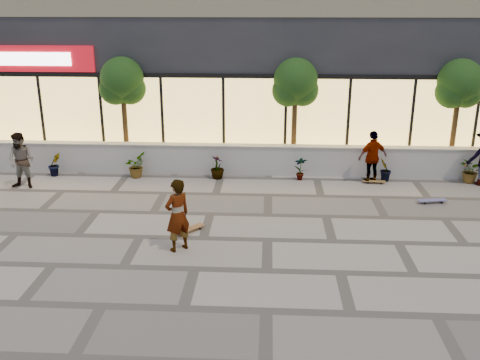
# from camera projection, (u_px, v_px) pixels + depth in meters

# --- Properties ---
(ground) EXTENTS (80.00, 80.00, 0.00)m
(ground) POSITION_uv_depth(u_px,v_px,m) (195.00, 269.00, 12.04)
(ground) COLOR #AA9F94
(ground) RESTS_ON ground
(planter_wall) EXTENTS (22.00, 0.42, 1.04)m
(planter_wall) POSITION_uv_depth(u_px,v_px,m) (222.00, 159.00, 18.49)
(planter_wall) COLOR beige
(planter_wall) RESTS_ON ground
(retail_building) EXTENTS (24.00, 9.17, 8.50)m
(retail_building) POSITION_uv_depth(u_px,v_px,m) (232.00, 37.00, 22.49)
(retail_building) COLOR #25252A
(retail_building) RESTS_ON ground
(shrub_b) EXTENTS (0.57, 0.57, 0.81)m
(shrub_b) POSITION_uv_depth(u_px,v_px,m) (55.00, 164.00, 18.31)
(shrub_b) COLOR #193C13
(shrub_b) RESTS_ON ground
(shrub_c) EXTENTS (0.68, 0.77, 0.81)m
(shrub_c) POSITION_uv_depth(u_px,v_px,m) (135.00, 166.00, 18.16)
(shrub_c) COLOR #193C13
(shrub_c) RESTS_ON ground
(shrub_d) EXTENTS (0.64, 0.64, 0.81)m
(shrub_d) POSITION_uv_depth(u_px,v_px,m) (217.00, 167.00, 18.02)
(shrub_d) COLOR #193C13
(shrub_d) RESTS_ON ground
(shrub_e) EXTENTS (0.46, 0.35, 0.81)m
(shrub_e) POSITION_uv_depth(u_px,v_px,m) (300.00, 168.00, 17.87)
(shrub_e) COLOR #193C13
(shrub_e) RESTS_ON ground
(shrub_f) EXTENTS (0.55, 0.57, 0.81)m
(shrub_f) POSITION_uv_depth(u_px,v_px,m) (385.00, 170.00, 17.72)
(shrub_f) COLOR #193C13
(shrub_f) RESTS_ON ground
(shrub_g) EXTENTS (0.77, 0.84, 0.81)m
(shrub_g) POSITION_uv_depth(u_px,v_px,m) (471.00, 171.00, 17.57)
(shrub_g) COLOR #193C13
(shrub_g) RESTS_ON ground
(tree_midwest) EXTENTS (1.60, 1.50, 3.92)m
(tree_midwest) POSITION_uv_depth(u_px,v_px,m) (122.00, 84.00, 18.55)
(tree_midwest) COLOR #4E351C
(tree_midwest) RESTS_ON ground
(tree_mideast) EXTENTS (1.60, 1.50, 3.92)m
(tree_mideast) POSITION_uv_depth(u_px,v_px,m) (295.00, 85.00, 18.23)
(tree_mideast) COLOR #4E351C
(tree_mideast) RESTS_ON ground
(tree_east) EXTENTS (1.60, 1.50, 3.92)m
(tree_east) POSITION_uv_depth(u_px,v_px,m) (460.00, 87.00, 17.95)
(tree_east) COLOR #4E351C
(tree_east) RESTS_ON ground
(skater_center) EXTENTS (0.78, 0.76, 1.80)m
(skater_center) POSITION_uv_depth(u_px,v_px,m) (177.00, 215.00, 12.68)
(skater_center) COLOR silver
(skater_center) RESTS_ON ground
(skater_left) EXTENTS (0.94, 0.77, 1.81)m
(skater_left) POSITION_uv_depth(u_px,v_px,m) (21.00, 161.00, 16.95)
(skater_left) COLOR #998362
(skater_left) RESTS_ON ground
(skater_right_near) EXTENTS (1.11, 0.78, 1.75)m
(skater_right_near) POSITION_uv_depth(u_px,v_px,m) (373.00, 157.00, 17.45)
(skater_right_near) COLOR white
(skater_right_near) RESTS_ON ground
(skateboard_center) EXTENTS (0.74, 0.77, 0.10)m
(skateboard_center) POSITION_uv_depth(u_px,v_px,m) (190.00, 229.00, 13.94)
(skateboard_center) COLOR brown
(skateboard_center) RESTS_ON ground
(skateboard_right_near) EXTENTS (0.74, 0.23, 0.09)m
(skateboard_right_near) POSITION_uv_depth(u_px,v_px,m) (374.00, 181.00, 17.61)
(skateboard_right_near) COLOR olive
(skateboard_right_near) RESTS_ON ground
(skateboard_right_far) EXTENTS (0.89, 0.37, 0.10)m
(skateboard_right_far) POSITION_uv_depth(u_px,v_px,m) (432.00, 200.00, 15.91)
(skateboard_right_far) COLOR #4C4E8B
(skateboard_right_far) RESTS_ON ground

